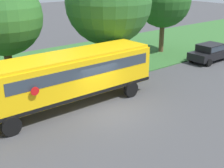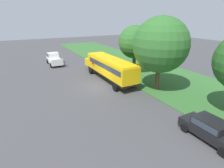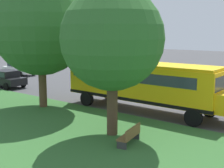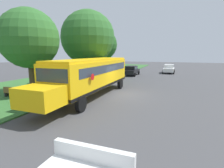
% 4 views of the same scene
% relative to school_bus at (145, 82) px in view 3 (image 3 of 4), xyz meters
% --- Properties ---
extents(ground_plane, '(120.00, 120.00, 0.00)m').
position_rel_school_bus_xyz_m(ground_plane, '(2.38, 1.48, -1.92)').
color(ground_plane, '#424244').
extents(grass_verge, '(12.00, 80.00, 0.08)m').
position_rel_school_bus_xyz_m(grass_verge, '(-7.62, 1.48, -1.88)').
color(grass_verge, '#33662D').
rests_on(grass_verge, ground).
extents(school_bus, '(2.84, 12.42, 3.16)m').
position_rel_school_bus_xyz_m(school_bus, '(0.00, 0.00, 0.00)').
color(school_bus, yellow).
rests_on(school_bus, ground).
extents(car_black_nearest, '(2.02, 4.40, 1.56)m').
position_rel_school_bus_xyz_m(car_black_nearest, '(-0.42, 14.99, -1.05)').
color(car_black_nearest, black).
rests_on(car_black_nearest, ground).
extents(car_white_middle, '(2.02, 4.40, 1.56)m').
position_rel_school_bus_xyz_m(car_white_middle, '(5.18, 20.72, -1.05)').
color(car_white_middle, silver).
rests_on(car_white_middle, ground).
extents(oak_tree_beside_bus, '(5.01, 5.01, 7.34)m').
position_rel_school_bus_xyz_m(oak_tree_beside_bus, '(-5.01, -1.25, 2.84)').
color(oak_tree_beside_bus, '#4C3826').
rests_on(oak_tree_beside_bus, ground).
extents(oak_tree_roadside_mid, '(6.36, 6.36, 8.61)m').
position_rel_school_bus_xyz_m(oak_tree_roadside_mid, '(-3.50, 5.86, 3.45)').
color(oak_tree_roadside_mid, brown).
rests_on(oak_tree_roadside_mid, ground).
extents(park_bench, '(1.66, 0.79, 0.92)m').
position_rel_school_bus_xyz_m(park_bench, '(-5.75, -2.80, -1.45)').
color(park_bench, brown).
rests_on(park_bench, ground).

